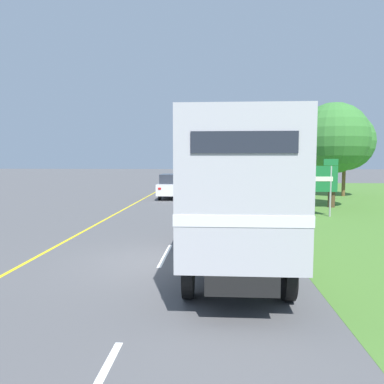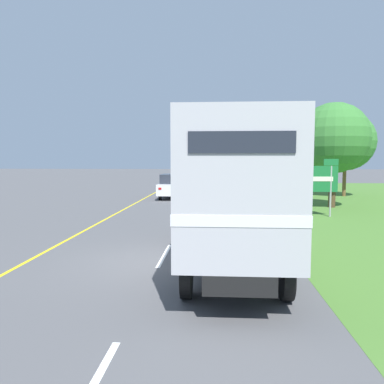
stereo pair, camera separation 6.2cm
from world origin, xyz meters
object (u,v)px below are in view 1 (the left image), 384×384
(roadside_tree_near, at_px, (333,138))
(delineator_post, at_px, (295,224))
(highway_sign, at_px, (316,180))
(horse_trailer_truck, at_px, (233,189))
(roadside_tree_mid, at_px, (345,142))
(lead_car_white, at_px, (172,186))

(roadside_tree_near, xyz_separation_m, delineator_post, (-3.96, -8.83, -3.53))
(highway_sign, height_order, delineator_post, highway_sign)
(horse_trailer_truck, xyz_separation_m, roadside_tree_mid, (9.33, 19.54, 2.10))
(horse_trailer_truck, distance_m, roadside_tree_near, 14.34)
(lead_car_white, relative_size, delineator_post, 4.33)
(horse_trailer_truck, distance_m, delineator_post, 4.81)
(roadside_tree_near, bearing_deg, horse_trailer_truck, -116.67)
(delineator_post, bearing_deg, lead_car_white, 114.22)
(highway_sign, height_order, roadside_tree_mid, roadside_tree_mid)
(horse_trailer_truck, distance_m, roadside_tree_mid, 21.76)
(horse_trailer_truck, distance_m, highway_sign, 10.03)
(roadside_tree_near, height_order, roadside_tree_mid, roadside_tree_mid)
(highway_sign, xyz_separation_m, roadside_tree_mid, (4.87, 10.57, 2.36))
(lead_car_white, relative_size, roadside_tree_near, 0.67)
(horse_trailer_truck, height_order, lead_car_white, horse_trailer_truck)
(roadside_tree_near, bearing_deg, lead_car_white, 155.68)
(lead_car_white, height_order, delineator_post, lead_car_white)
(roadside_tree_near, relative_size, delineator_post, 6.43)
(horse_trailer_truck, bearing_deg, roadside_tree_near, 63.33)
(lead_car_white, height_order, highway_sign, highway_sign)
(highway_sign, bearing_deg, lead_car_white, 134.43)
(highway_sign, distance_m, roadside_tree_mid, 11.87)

